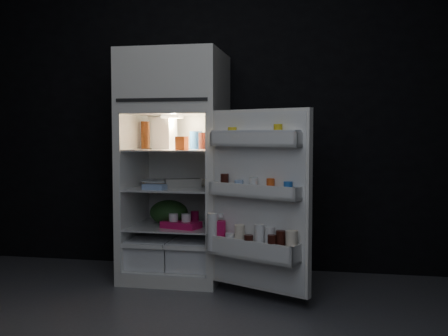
% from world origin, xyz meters
% --- Properties ---
extents(wall_back, '(4.00, 0.00, 2.70)m').
position_xyz_m(wall_back, '(0.00, 1.70, 1.35)').
color(wall_back, black).
rests_on(wall_back, ground).
extents(refrigerator, '(0.76, 0.71, 1.78)m').
position_xyz_m(refrigerator, '(-0.18, 1.32, 0.96)').
color(refrigerator, white).
rests_on(refrigerator, ground).
extents(fridge_door, '(0.73, 0.49, 1.22)m').
position_xyz_m(fridge_door, '(0.54, 0.78, 0.68)').
color(fridge_door, white).
rests_on(fridge_door, ground).
extents(milk_jug, '(0.17, 0.17, 0.24)m').
position_xyz_m(milk_jug, '(-0.26, 1.28, 1.15)').
color(milk_jug, white).
rests_on(milk_jug, refrigerator).
extents(mayo_jar, '(0.13, 0.13, 0.14)m').
position_xyz_m(mayo_jar, '(-0.02, 1.35, 1.10)').
color(mayo_jar, blue).
rests_on(mayo_jar, refrigerator).
extents(jam_jar, '(0.12, 0.12, 0.13)m').
position_xyz_m(jam_jar, '(0.07, 1.26, 1.09)').
color(jam_jar, black).
rests_on(jam_jar, refrigerator).
extents(amber_bottle, '(0.09, 0.09, 0.22)m').
position_xyz_m(amber_bottle, '(-0.46, 1.39, 1.14)').
color(amber_bottle, '#C0561E').
rests_on(amber_bottle, refrigerator).
extents(small_carton, '(0.10, 0.08, 0.10)m').
position_xyz_m(small_carton, '(-0.07, 1.08, 1.08)').
color(small_carton, '#E0531A').
rests_on(small_carton, refrigerator).
extents(egg_carton, '(0.30, 0.21, 0.07)m').
position_xyz_m(egg_carton, '(-0.10, 1.24, 0.76)').
color(egg_carton, gray).
rests_on(egg_carton, refrigerator).
extents(pie, '(0.32, 0.32, 0.04)m').
position_xyz_m(pie, '(-0.32, 1.33, 0.75)').
color(pie, tan).
rests_on(pie, refrigerator).
extents(flat_package, '(0.19, 0.12, 0.04)m').
position_xyz_m(flat_package, '(-0.28, 1.08, 0.75)').
color(flat_package, '#86A3D0').
rests_on(flat_package, refrigerator).
extents(wrapped_pkg, '(0.15, 0.14, 0.05)m').
position_xyz_m(wrapped_pkg, '(-0.00, 1.45, 0.75)').
color(wrapped_pkg, '#F7E8CA').
rests_on(wrapped_pkg, refrigerator).
extents(produce_bag, '(0.35, 0.31, 0.20)m').
position_xyz_m(produce_bag, '(-0.23, 1.27, 0.52)').
color(produce_bag, '#193815').
rests_on(produce_bag, refrigerator).
extents(yogurt_tray, '(0.32, 0.23, 0.05)m').
position_xyz_m(yogurt_tray, '(-0.09, 1.15, 0.45)').
color(yogurt_tray, '#C91150').
rests_on(yogurt_tray, refrigerator).
extents(small_can_red, '(0.07, 0.07, 0.09)m').
position_xyz_m(small_can_red, '(-0.05, 1.43, 0.47)').
color(small_can_red, '#C91150').
rests_on(small_can_red, refrigerator).
extents(small_can_silver, '(0.10, 0.10, 0.09)m').
position_xyz_m(small_can_silver, '(0.09, 1.42, 0.47)').
color(small_can_silver, silver).
rests_on(small_can_silver, refrigerator).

